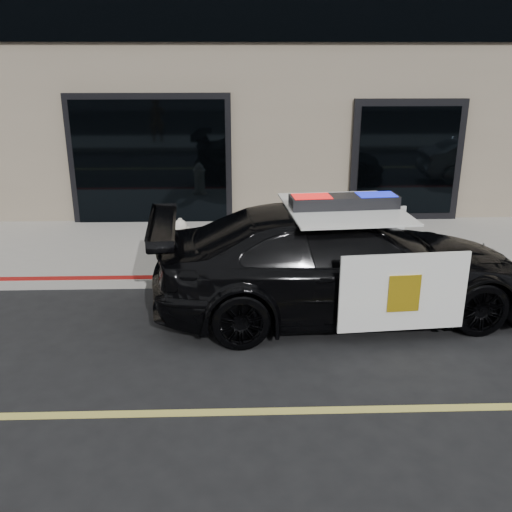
{
  "coord_description": "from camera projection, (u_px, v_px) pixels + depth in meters",
  "views": [
    {
      "loc": [
        0.85,
        -5.22,
        3.66
      ],
      "look_at": [
        1.09,
        2.2,
        1.0
      ],
      "focal_mm": 40.0,
      "sensor_mm": 36.0,
      "label": 1
    }
  ],
  "objects": [
    {
      "name": "ground",
      "position": [
        161.0,
        414.0,
        6.12
      ],
      "size": [
        120.0,
        120.0,
        0.0
      ],
      "primitive_type": "plane",
      "color": "black",
      "rests_on": "ground"
    },
    {
      "name": "sidewalk_n",
      "position": [
        195.0,
        248.0,
        11.03
      ],
      "size": [
        60.0,
        3.5,
        0.15
      ],
      "primitive_type": "cube",
      "color": "gray",
      "rests_on": "ground"
    },
    {
      "name": "police_car",
      "position": [
        341.0,
        261.0,
        8.27
      ],
      "size": [
        3.12,
        5.81,
        1.78
      ],
      "color": "black",
      "rests_on": "ground"
    },
    {
      "name": "fire_hydrant",
      "position": [
        181.0,
        243.0,
        9.92
      ],
      "size": [
        0.37,
        0.51,
        0.81
      ],
      "color": "silver",
      "rests_on": "sidewalk_n"
    }
  ]
}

